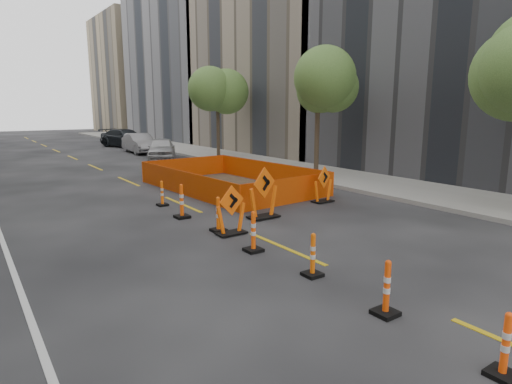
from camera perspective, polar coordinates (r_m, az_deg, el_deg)
ground_plane at (r=8.37m, az=21.74°, el=-14.20°), size 140.00×140.00×0.00m
sidewalk_right at (r=22.53m, az=9.11°, el=2.38°), size 4.00×90.00×0.15m
bld_right_c at (r=36.57m, az=5.59°, el=16.69°), size 12.00×16.00×14.00m
bld_right_d at (r=50.49m, az=-7.12°, el=18.55°), size 12.00×18.00×20.00m
bld_right_e at (r=67.03m, az=-14.66°, el=14.73°), size 12.00×14.00×16.00m
tree_r_b at (r=21.88m, az=8.31°, el=13.84°), size 2.80×2.80×5.95m
tree_r_c at (r=29.99m, az=-5.16°, el=13.17°), size 2.80×2.80×5.95m
channelizer_2 at (r=6.70m, az=30.33°, el=-17.20°), size 0.36×0.36×0.92m
channelizer_3 at (r=7.70m, az=17.04°, el=-12.11°), size 0.39×0.39×0.99m
channelizer_4 at (r=9.06m, az=7.59°, el=-8.29°), size 0.37×0.37×0.94m
channelizer_5 at (r=10.45m, az=-0.35°, el=-5.28°), size 0.40×0.40×1.02m
channelizer_6 at (r=12.17m, az=-5.06°, el=-2.98°), size 0.40×0.40×1.01m
channelizer_7 at (r=13.80m, az=-9.89°, el=-1.20°), size 0.43×0.43×1.10m
channelizer_8 at (r=15.67m, az=-12.42°, el=-0.16°), size 0.36×0.36×0.92m
chevron_sign_left at (r=11.81m, az=-3.35°, el=-2.43°), size 0.99×0.68×1.39m
chevron_sign_center at (r=13.51m, az=1.00°, el=-0.12°), size 1.23×0.90×1.65m
chevron_sign_right at (r=16.02m, az=8.95°, el=1.02°), size 1.02×0.76×1.36m
safety_fence at (r=18.65m, az=-3.53°, el=1.96°), size 5.06×8.07×0.98m
parked_car_near at (r=29.70m, az=-12.46°, el=5.67°), size 3.42×4.69×1.49m
parked_car_mid at (r=34.53m, az=-15.25°, el=6.30°), size 1.79×4.65×1.51m
parked_car_far at (r=40.08m, az=-16.99°, el=6.89°), size 3.91×5.90×1.59m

